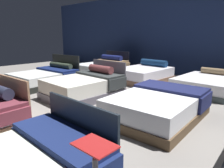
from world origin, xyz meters
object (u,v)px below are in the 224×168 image
object	(u,v)px
bed_4	(46,77)
bed_5	(85,86)
bed_10	(207,84)
bed_6	(158,106)
bed_9	(144,74)
bed_8	(103,67)

from	to	relation	value
bed_4	bed_5	size ratio (longest dim) A/B	1.01
bed_4	bed_10	bearing A→B (deg)	28.72
bed_5	bed_10	xyz separation A→B (m)	(2.26, 2.80, -0.07)
bed_6	bed_9	xyz separation A→B (m)	(-2.21, 2.78, 0.00)
bed_6	bed_10	bearing A→B (deg)	86.41
bed_8	bed_6	bearing A→B (deg)	-33.71
bed_4	bed_8	xyz separation A→B (m)	(-0.04, 2.84, 0.02)
bed_5	bed_8	bearing A→B (deg)	129.37
bed_6	bed_9	world-z (taller)	bed_9
bed_8	bed_10	bearing A→B (deg)	-1.70
bed_6	bed_8	size ratio (longest dim) A/B	0.99
bed_10	bed_5	bearing A→B (deg)	-127.85
bed_5	bed_9	xyz separation A→B (m)	(0.04, 2.76, -0.03)
bed_4	bed_9	xyz separation A→B (m)	(2.20, 2.69, 0.01)
bed_4	bed_5	world-z (taller)	bed_4
bed_5	bed_6	bearing A→B (deg)	2.02
bed_9	bed_10	size ratio (longest dim) A/B	1.03
bed_5	bed_8	world-z (taller)	bed_8
bed_5	bed_6	size ratio (longest dim) A/B	0.93
bed_6	bed_8	world-z (taller)	bed_8
bed_10	bed_4	bearing A→B (deg)	-147.17
bed_8	bed_5	bearing A→B (deg)	-53.37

